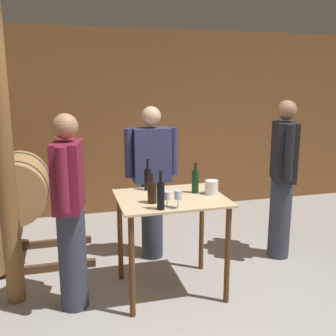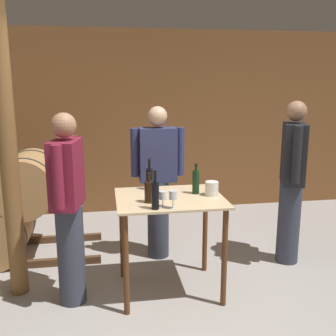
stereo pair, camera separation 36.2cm
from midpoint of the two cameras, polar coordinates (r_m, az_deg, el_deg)
ground_plane at (r=3.57m, az=0.02°, el=-20.84°), size 14.00×14.00×0.00m
back_wall at (r=5.91m, az=-7.49°, el=6.47°), size 8.40×0.05×2.70m
tasting_table at (r=3.64m, az=-2.45°, el=-7.01°), size 0.98×0.79×0.93m
wooden_post at (r=3.66m, az=-25.38°, el=1.64°), size 0.16×0.16×2.70m
wine_bottle_far_left at (r=3.40m, az=-5.38°, el=-3.52°), size 0.08×0.08×0.27m
wine_bottle_left at (r=3.22m, az=-4.29°, el=-3.93°), size 0.06×0.06×0.32m
wine_bottle_center at (r=3.80m, az=-5.68°, el=-1.57°), size 0.07×0.07×0.30m
wine_bottle_right at (r=3.69m, az=1.19°, el=-1.90°), size 0.07×0.07×0.29m
wine_glass_near_left at (r=3.30m, az=-3.27°, el=-4.12°), size 0.06×0.06×0.13m
wine_glass_near_center at (r=3.24m, az=-1.71°, el=-4.04°), size 0.07×0.07×0.15m
ice_bucket at (r=3.66m, az=3.54°, el=-2.85°), size 0.12×0.12×0.13m
person_host at (r=4.44m, az=14.08°, el=-1.22°), size 0.34×0.56×1.77m
person_visitor_with_scarf at (r=4.32m, az=-4.77°, el=-1.73°), size 0.59×0.24×1.70m
person_visitor_bearded at (r=3.47m, az=-17.00°, el=-5.80°), size 0.29×0.58×1.71m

